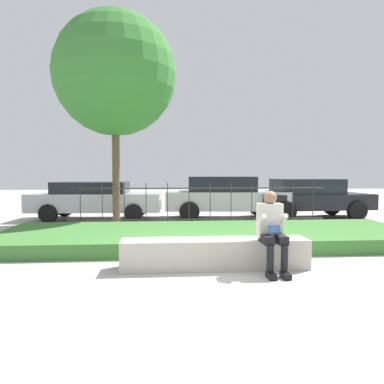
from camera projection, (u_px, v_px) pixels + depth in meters
The scene contains 9 objects.
ground_plane at pixel (227, 268), 6.20m from camera, with size 60.00×60.00×0.00m, color #B2AFA8.
stone_bench at pixel (215, 255), 6.17m from camera, with size 3.07×0.57×0.49m.
person_seated_reader at pixel (272, 228), 5.90m from camera, with size 0.42×0.73×1.29m.
grass_berm at pixel (209, 236), 8.48m from camera, with size 9.25×3.18×0.29m.
iron_fence at pixel (200, 204), 10.62m from camera, with size 7.25×0.03×1.30m.
car_parked_center at pixel (225, 196), 12.94m from camera, with size 4.21×2.18×1.45m.
car_parked_right at pixel (309, 197), 13.07m from camera, with size 4.09×2.05×1.37m.
car_parked_left at pixel (96, 199), 12.74m from camera, with size 4.43×2.08×1.28m.
tree_behind_fence at pixel (115, 74), 11.26m from camera, with size 3.70×3.70×6.41m.
Camera 1 is at (-1.07, -6.06, 1.57)m, focal length 35.00 mm.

